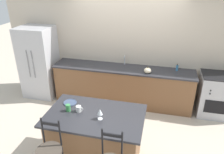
{
  "coord_description": "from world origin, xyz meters",
  "views": [
    {
      "loc": [
        0.84,
        -4.23,
        2.91
      ],
      "look_at": [
        -0.03,
        -0.6,
        1.13
      ],
      "focal_mm": 35.0,
      "sensor_mm": 36.0,
      "label": 1
    }
  ],
  "objects_px": {
    "coffee_mug": "(79,109)",
    "soap_bottle": "(177,68)",
    "refrigerator": "(39,62)",
    "pumpkin_decoration": "(148,70)",
    "dinner_plate": "(70,102)",
    "wine_glass": "(100,112)",
    "tumbler_cup": "(68,108)",
    "oven_range": "(216,95)"
  },
  "relations": [
    {
      "from": "refrigerator",
      "to": "pumpkin_decoration",
      "type": "xyz_separation_m",
      "value": [
        2.7,
        -0.11,
        0.1
      ]
    },
    {
      "from": "refrigerator",
      "to": "dinner_plate",
      "type": "relative_size",
      "value": 7.97
    },
    {
      "from": "refrigerator",
      "to": "coffee_mug",
      "type": "distance_m",
      "value": 2.57
    },
    {
      "from": "pumpkin_decoration",
      "to": "soap_bottle",
      "type": "relative_size",
      "value": 1.01
    },
    {
      "from": "refrigerator",
      "to": "soap_bottle",
      "type": "distance_m",
      "value": 3.34
    },
    {
      "from": "refrigerator",
      "to": "soap_bottle",
      "type": "height_order",
      "value": "refrigerator"
    },
    {
      "from": "wine_glass",
      "to": "pumpkin_decoration",
      "type": "distance_m",
      "value": 1.93
    },
    {
      "from": "refrigerator",
      "to": "pumpkin_decoration",
      "type": "bearing_deg",
      "value": -2.31
    },
    {
      "from": "refrigerator",
      "to": "tumbler_cup",
      "type": "xyz_separation_m",
      "value": [
        1.61,
        -1.87,
        0.1
      ]
    },
    {
      "from": "coffee_mug",
      "to": "tumbler_cup",
      "type": "xyz_separation_m",
      "value": [
        -0.17,
        -0.02,
        0.01
      ]
    },
    {
      "from": "soap_bottle",
      "to": "tumbler_cup",
      "type": "bearing_deg",
      "value": -129.93
    },
    {
      "from": "refrigerator",
      "to": "tumbler_cup",
      "type": "bearing_deg",
      "value": -49.3
    },
    {
      "from": "coffee_mug",
      "to": "pumpkin_decoration",
      "type": "xyz_separation_m",
      "value": [
        0.92,
        1.74,
        0.01
      ]
    },
    {
      "from": "dinner_plate",
      "to": "coffee_mug",
      "type": "height_order",
      "value": "coffee_mug"
    },
    {
      "from": "soap_bottle",
      "to": "coffee_mug",
      "type": "bearing_deg",
      "value": -127.32
    },
    {
      "from": "pumpkin_decoration",
      "to": "refrigerator",
      "type": "bearing_deg",
      "value": 177.69
    },
    {
      "from": "tumbler_cup",
      "to": "wine_glass",
      "type": "bearing_deg",
      "value": -9.07
    },
    {
      "from": "dinner_plate",
      "to": "coffee_mug",
      "type": "bearing_deg",
      "value": -39.99
    },
    {
      "from": "wine_glass",
      "to": "soap_bottle",
      "type": "bearing_deg",
      "value": 61.38
    },
    {
      "from": "refrigerator",
      "to": "wine_glass",
      "type": "relative_size",
      "value": 10.22
    },
    {
      "from": "wine_glass",
      "to": "coffee_mug",
      "type": "distance_m",
      "value": 0.4
    },
    {
      "from": "dinner_plate",
      "to": "soap_bottle",
      "type": "bearing_deg",
      "value": 45.71
    },
    {
      "from": "oven_range",
      "to": "pumpkin_decoration",
      "type": "bearing_deg",
      "value": -174.18
    },
    {
      "from": "oven_range",
      "to": "coffee_mug",
      "type": "relative_size",
      "value": 8.27
    },
    {
      "from": "oven_range",
      "to": "wine_glass",
      "type": "bearing_deg",
      "value": -135.72
    },
    {
      "from": "dinner_plate",
      "to": "soap_bottle",
      "type": "xyz_separation_m",
      "value": [
        1.79,
        1.83,
        0.05
      ]
    },
    {
      "from": "coffee_mug",
      "to": "soap_bottle",
      "type": "height_order",
      "value": "soap_bottle"
    },
    {
      "from": "tumbler_cup",
      "to": "pumpkin_decoration",
      "type": "relative_size",
      "value": 0.71
    },
    {
      "from": "wine_glass",
      "to": "soap_bottle",
      "type": "xyz_separation_m",
      "value": [
        1.17,
        2.14,
        -0.06
      ]
    },
    {
      "from": "dinner_plate",
      "to": "pumpkin_decoration",
      "type": "distance_m",
      "value": 1.93
    },
    {
      "from": "refrigerator",
      "to": "tumbler_cup",
      "type": "height_order",
      "value": "refrigerator"
    },
    {
      "from": "tumbler_cup",
      "to": "soap_bottle",
      "type": "distance_m",
      "value": 2.68
    },
    {
      "from": "wine_glass",
      "to": "soap_bottle",
      "type": "height_order",
      "value": "wine_glass"
    },
    {
      "from": "dinner_plate",
      "to": "tumbler_cup",
      "type": "bearing_deg",
      "value": -73.06
    },
    {
      "from": "wine_glass",
      "to": "soap_bottle",
      "type": "distance_m",
      "value": 2.44
    },
    {
      "from": "dinner_plate",
      "to": "tumbler_cup",
      "type": "height_order",
      "value": "tumbler_cup"
    },
    {
      "from": "coffee_mug",
      "to": "soap_bottle",
      "type": "relative_size",
      "value": 0.75
    },
    {
      "from": "coffee_mug",
      "to": "soap_bottle",
      "type": "distance_m",
      "value": 2.56
    },
    {
      "from": "dinner_plate",
      "to": "wine_glass",
      "type": "bearing_deg",
      "value": -26.65
    },
    {
      "from": "refrigerator",
      "to": "tumbler_cup",
      "type": "relative_size",
      "value": 15.82
    },
    {
      "from": "tumbler_cup",
      "to": "refrigerator",
      "type": "bearing_deg",
      "value": 130.7
    },
    {
      "from": "dinner_plate",
      "to": "wine_glass",
      "type": "relative_size",
      "value": 1.28
    }
  ]
}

